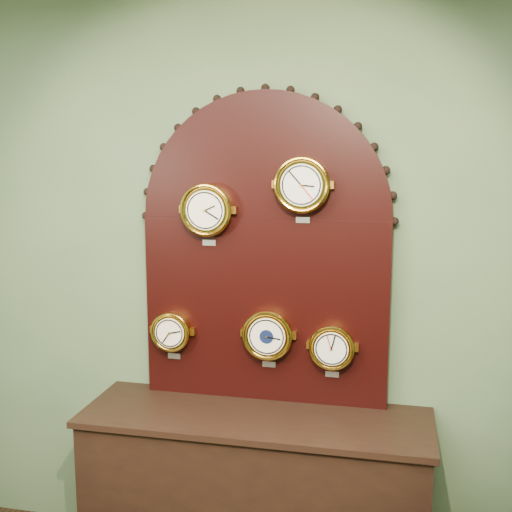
% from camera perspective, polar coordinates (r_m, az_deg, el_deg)
% --- Properties ---
extents(wall_back, '(4.00, 0.00, 4.00)m').
position_cam_1_polar(wall_back, '(3.18, 0.97, -2.48)').
color(wall_back, '#4E6746').
rests_on(wall_back, ground).
extents(shop_counter, '(1.60, 0.50, 0.80)m').
position_cam_1_polar(shop_counter, '(3.29, -0.08, -20.75)').
color(shop_counter, black).
rests_on(shop_counter, ground_plane).
extents(display_board, '(1.26, 0.06, 1.53)m').
position_cam_1_polar(display_board, '(3.09, 0.80, 1.44)').
color(display_board, black).
rests_on(display_board, shop_counter).
extents(roman_clock, '(0.25, 0.08, 0.30)m').
position_cam_1_polar(roman_clock, '(3.08, -4.38, 4.09)').
color(roman_clock, gold).
rests_on(roman_clock, display_board).
extents(arabic_clock, '(0.26, 0.08, 0.31)m').
position_cam_1_polar(arabic_clock, '(2.97, 4.12, 6.31)').
color(arabic_clock, gold).
rests_on(arabic_clock, display_board).
extents(hygrometer, '(0.20, 0.08, 0.25)m').
position_cam_1_polar(hygrometer, '(3.25, -7.49, -6.64)').
color(hygrometer, gold).
rests_on(hygrometer, display_board).
extents(barometer, '(0.25, 0.08, 0.30)m').
position_cam_1_polar(barometer, '(3.12, 1.05, -7.00)').
color(barometer, gold).
rests_on(barometer, display_board).
extents(tide_clock, '(0.22, 0.08, 0.27)m').
position_cam_1_polar(tide_clock, '(3.09, 6.75, -8.03)').
color(tide_clock, gold).
rests_on(tide_clock, display_board).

